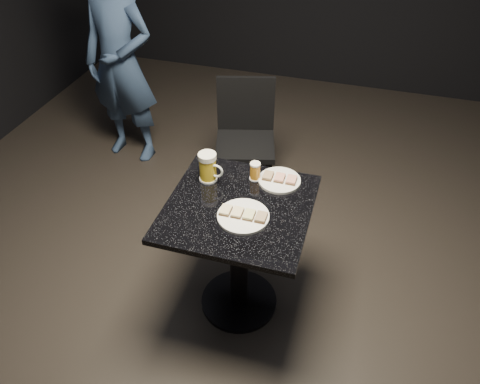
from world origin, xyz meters
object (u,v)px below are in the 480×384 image
at_px(patron, 120,63).
at_px(beer_mug, 208,167).
at_px(table, 239,241).
at_px(chair, 245,134).
at_px(beer_tumbler, 255,171).
at_px(plate_large, 243,216).
at_px(plate_small, 279,180).

distance_m(patron, beer_mug, 1.53).
xyz_separation_m(table, chair, (-0.26, 1.01, -0.01)).
xyz_separation_m(beer_mug, beer_tumbler, (0.23, 0.07, -0.03)).
relative_size(plate_large, beer_mug, 1.57).
relative_size(plate_large, table, 0.33).
distance_m(beer_mug, chair, 0.92).
xyz_separation_m(plate_small, patron, (-1.43, 1.00, 0.03)).
relative_size(plate_small, beer_mug, 1.39).
bearing_deg(plate_small, beer_tumbler, -174.00).
bearing_deg(beer_mug, chair, 93.18).
distance_m(plate_small, beer_mug, 0.37).
bearing_deg(plate_large, plate_small, 72.13).
bearing_deg(chair, plate_large, -74.51).
distance_m(beer_mug, beer_tumbler, 0.24).
height_order(plate_small, table, plate_small).
height_order(beer_mug, chair, beer_mug).
height_order(plate_large, plate_small, same).
bearing_deg(chair, plate_small, -62.34).
relative_size(plate_small, patron, 0.14).
height_order(plate_large, chair, chair).
relative_size(beer_mug, beer_tumbler, 1.61).
relative_size(beer_tumbler, chair, 0.11).
distance_m(plate_small, table, 0.38).
relative_size(plate_large, patron, 0.16).
distance_m(patron, chair, 1.10).
relative_size(table, chair, 0.86).
bearing_deg(plate_large, beer_tumbler, 94.71).
distance_m(table, beer_mug, 0.41).
bearing_deg(plate_small, chair, 117.66).
bearing_deg(beer_mug, plate_small, 13.87).
relative_size(plate_large, chair, 0.28).
distance_m(plate_large, plate_small, 0.33).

